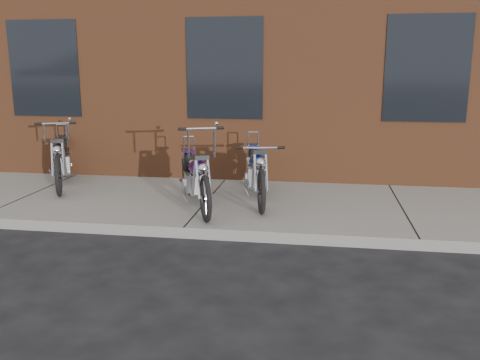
# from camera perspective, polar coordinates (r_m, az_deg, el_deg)

# --- Properties ---
(ground) EXTENTS (120.00, 120.00, 0.00)m
(ground) POSITION_cam_1_polar(r_m,az_deg,el_deg) (6.81, -6.34, -6.56)
(ground) COLOR black
(ground) RESTS_ON ground
(sidewalk) EXTENTS (22.00, 3.00, 0.15)m
(sidewalk) POSITION_cam_1_polar(r_m,az_deg,el_deg) (8.18, -3.60, -2.70)
(sidewalk) COLOR gray
(sidewalk) RESTS_ON ground
(building_brick) EXTENTS (22.00, 10.00, 8.00)m
(building_brick) POSITION_cam_1_polar(r_m,az_deg,el_deg) (14.42, 2.12, 19.57)
(building_brick) COLOR brown
(building_brick) RESTS_ON ground
(chopper_purple) EXTENTS (0.98, 2.13, 1.27)m
(chopper_purple) POSITION_cam_1_polar(r_m,az_deg,el_deg) (7.70, -5.00, 0.03)
(chopper_purple) COLOR black
(chopper_purple) RESTS_ON sidewalk
(chopper_blue) EXTENTS (0.70, 2.27, 1.00)m
(chopper_blue) POSITION_cam_1_polar(r_m,az_deg,el_deg) (8.10, 1.86, 0.72)
(chopper_blue) COLOR black
(chopper_blue) RESTS_ON sidewalk
(chopper_third) EXTENTS (1.08, 2.17, 1.19)m
(chopper_third) POSITION_cam_1_polar(r_m,az_deg,el_deg) (9.65, -19.42, 1.97)
(chopper_third) COLOR black
(chopper_third) RESTS_ON sidewalk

